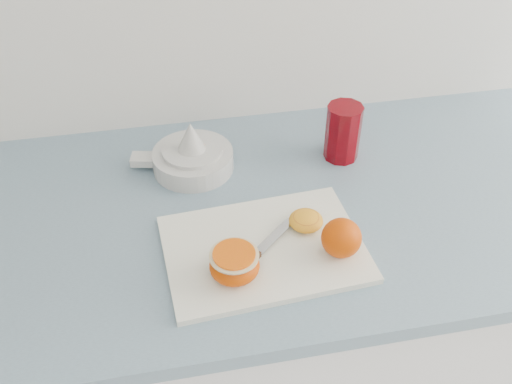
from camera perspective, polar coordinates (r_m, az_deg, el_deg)
The scene contains 8 objects.
counter at distance 1.39m, azimuth -1.37°, elevation -15.16°, with size 2.47×0.64×0.89m.
cutting_board at distance 0.97m, azimuth 0.80°, elevation -5.70°, with size 0.33×0.24×0.01m, color white.
whole_orange at distance 0.94m, azimuth 8.53°, elevation -4.57°, with size 0.07×0.07×0.07m.
half_orange at distance 0.90m, azimuth -2.17°, elevation -7.25°, with size 0.08×0.08×0.05m.
squeezed_shell at distance 1.00m, azimuth 5.02°, elevation -2.84°, with size 0.06×0.06×0.03m.
paring_knife at distance 0.94m, azimuth -0.65°, elevation -6.89°, with size 0.14×0.13×0.01m.
citrus_juicer at distance 1.14m, azimuth -6.45°, elevation 3.57°, with size 0.20×0.16×0.11m.
red_tumbler at distance 1.16m, azimuth 8.67°, elevation 5.74°, with size 0.07×0.07×0.12m.
Camera 1 is at (0.00, 0.92, 1.59)m, focal length 40.00 mm.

